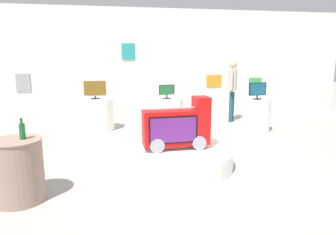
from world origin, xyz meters
The scene contains 13 objects.
ground_plane centered at (0.00, 0.00, 0.00)m, with size 30.00×30.00×0.00m, color #9E998E.
back_wall_display centered at (0.00, 4.40, 1.58)m, with size 12.22×0.13×3.16m.
main_display_pedestal centered at (-0.08, 0.19, 0.15)m, with size 1.88×1.88×0.30m, color white.
novelty_firetruck_tv centered at (-0.06, 0.18, 0.65)m, with size 1.10×0.42×0.85m.
display_pedestal_left_rear centered at (2.34, 2.21, 0.39)m, with size 0.67×0.67×0.78m, color white.
tv_on_left_rear centered at (2.34, 2.21, 1.01)m, with size 0.45×0.20×0.41m.
display_pedestal_center_rear centered at (0.21, 2.71, 0.39)m, with size 0.82×0.82×0.78m, color white.
tv_on_center_rear centered at (0.21, 2.71, 0.97)m, with size 0.39×0.20×0.34m.
display_pedestal_right_rear centered at (-1.52, 3.00, 0.39)m, with size 0.86×0.86×0.78m, color white.
tv_on_right_rear centered at (-1.52, 3.00, 1.02)m, with size 0.57×0.23×0.46m.
side_table_round centered at (-2.26, -0.68, 0.41)m, with size 0.62×0.62×0.80m.
bottle_on_side_table centered at (-2.17, -0.68, 0.91)m, with size 0.07×0.07×0.26m.
shopper_browsing_near_truck centered at (2.19, 3.42, 0.98)m, with size 0.35×0.50×1.68m.
Camera 1 is at (-1.04, -4.46, 1.78)m, focal length 31.94 mm.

